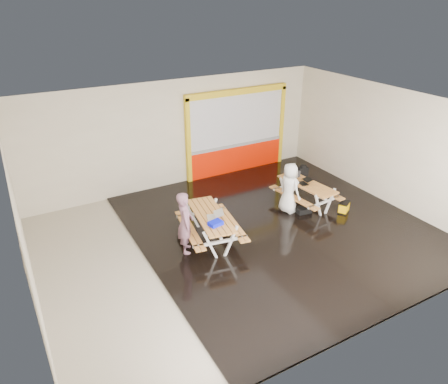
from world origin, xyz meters
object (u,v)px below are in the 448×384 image
laptop_left (215,216)px  fluke_bag (344,207)px  picnic_table_left (210,221)px  person_right (289,188)px  picnic_table_right (306,189)px  toolbox (293,175)px  laptop_right (305,182)px  blue_pouch (216,223)px  person_left (185,223)px  backpack (303,173)px  dark_case (303,210)px

laptop_left → fluke_bag: laptop_left is taller
picnic_table_left → person_right: 2.75m
picnic_table_right → toolbox: (-0.09, 0.55, 0.27)m
laptop_right → fluke_bag: laptop_right is taller
picnic_table_right → picnic_table_left: bearing=-174.0°
blue_pouch → person_right: bearing=16.0°
picnic_table_left → fluke_bag: 4.18m
picnic_table_left → laptop_left: laptop_left is taller
person_left → backpack: person_left is taller
person_left → toolbox: 4.21m
picnic_table_right → dark_case: (-0.34, -0.34, -0.46)m
picnic_table_right → laptop_left: 3.47m
person_left → person_right: bearing=-62.8°
person_left → laptop_right: 4.14m
fluke_bag → person_left: bearing=174.8°
laptop_right → fluke_bag: bearing=-51.6°
picnic_table_right → dark_case: size_ratio=4.84×
person_left → person_right: 3.50m
person_left → person_right: size_ratio=1.07×
person_right → dark_case: (0.35, -0.28, -0.67)m
person_right → laptop_left: 2.76m
picnic_table_left → fluke_bag: picnic_table_left is taller
person_left → laptop_right: size_ratio=4.22×
laptop_right → blue_pouch: size_ratio=1.16×
laptop_left → dark_case: 3.16m
picnic_table_right → backpack: bearing=58.2°
dark_case → fluke_bag: (1.04, -0.58, 0.08)m
laptop_right → blue_pouch: bearing=-165.3°
person_left → backpack: bearing=-54.0°
laptop_left → backpack: size_ratio=1.02×
person_left → laptop_left: size_ratio=3.17×
picnic_table_right → fluke_bag: picnic_table_right is taller
person_left → laptop_left: (0.76, -0.09, 0.02)m
laptop_left → blue_pouch: 0.34m
person_right → blue_pouch: (-2.85, -0.82, 0.06)m
blue_pouch → fluke_bag: 4.29m
blue_pouch → backpack: backpack is taller
backpack → dark_case: bearing=-126.3°
blue_pouch → fluke_bag: size_ratio=0.73×
toolbox → person_left: bearing=-166.0°
person_left → toolbox: person_left is taller
picnic_table_right → blue_pouch: blue_pouch is taller
person_right → dark_case: 0.81m
dark_case → picnic_table_left: bearing=-179.5°
person_right → toolbox: size_ratio=3.29×
person_left → person_right: person_left is taller
person_right → laptop_left: (-2.71, -0.51, 0.07)m
toolbox → blue_pouch: bearing=-157.6°
person_right → backpack: bearing=-60.9°
laptop_right → dark_case: size_ratio=0.91×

